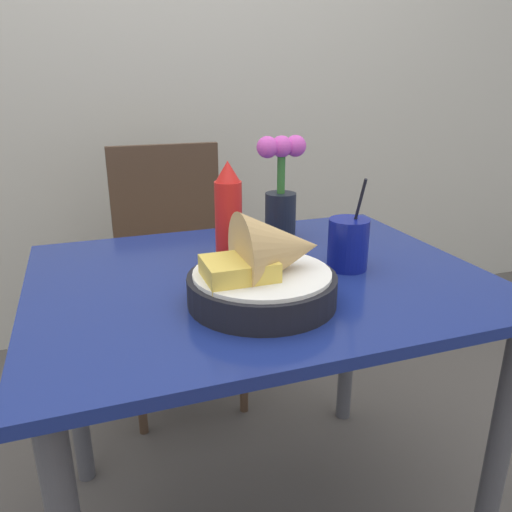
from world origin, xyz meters
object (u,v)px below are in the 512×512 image
ketchup_bottle (228,213)px  flower_vase (281,189)px  drink_cup (348,246)px  chair_far_window (173,251)px  food_basket (268,271)px

ketchup_bottle → flower_vase: bearing=33.5°
drink_cup → flower_vase: (-0.06, 0.27, 0.08)m
chair_far_window → flower_vase: bearing=-67.1°
food_basket → flower_vase: bearing=64.7°
chair_far_window → food_basket: size_ratio=3.16×
ketchup_bottle → flower_vase: 0.22m
flower_vase → food_basket: bearing=-115.3°
ketchup_bottle → flower_vase: size_ratio=0.86×
food_basket → drink_cup: size_ratio=1.36×
food_basket → drink_cup: (0.24, 0.11, -0.01)m
chair_far_window → flower_vase: (0.22, -0.51, 0.31)m
food_basket → flower_vase: 0.43m
food_basket → ketchup_bottle: ketchup_bottle is taller
food_basket → flower_vase: size_ratio=1.05×
food_basket → ketchup_bottle: bearing=90.1°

